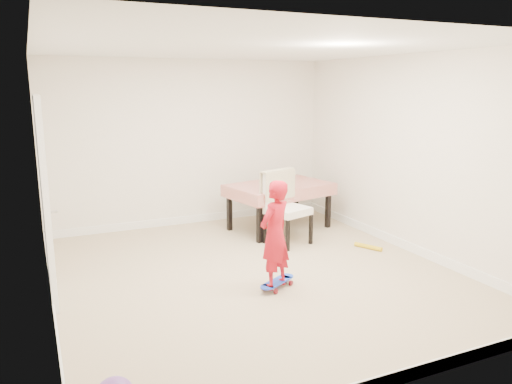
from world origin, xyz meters
name	(u,v)px	position (x,y,z in m)	size (l,w,h in m)	color
ground	(255,274)	(0.00, 0.00, 0.00)	(5.00, 5.00, 0.00)	tan
ceiling	(255,49)	(0.00, 0.00, 2.58)	(4.50, 5.00, 0.04)	white
wall_back	(191,143)	(0.00, 2.48, 1.30)	(4.50, 0.04, 2.60)	white
wall_front	(402,218)	(0.00, -2.48, 1.30)	(4.50, 0.04, 2.60)	white
wall_left	(43,181)	(-2.23, 0.00, 1.30)	(0.04, 5.00, 2.60)	white
wall_right	(409,155)	(2.23, 0.00, 1.30)	(0.04, 5.00, 2.60)	white
door	(45,203)	(-2.22, 0.30, 1.02)	(0.10, 0.94, 2.11)	white
baseboard_back	(193,219)	(0.00, 2.49, 0.06)	(4.50, 0.02, 0.12)	white
baseboard_front	(393,379)	(0.00, -2.49, 0.06)	(4.50, 0.02, 0.12)	white
baseboard_left	(53,302)	(-2.24, 0.00, 0.06)	(0.02, 5.00, 0.12)	white
baseboard_right	(404,245)	(2.24, 0.00, 0.06)	(0.02, 5.00, 0.12)	white
dining_table	(279,206)	(1.13, 1.59, 0.36)	(1.53, 0.96, 0.71)	red
dining_chair	(288,208)	(0.90, 0.87, 0.52)	(0.56, 0.64, 1.04)	beige
skateboard	(277,284)	(0.05, -0.48, 0.04)	(0.54, 0.19, 0.08)	blue
child	(275,238)	(0.00, -0.51, 0.59)	(0.43, 0.28, 1.19)	red
foam_toy	(368,247)	(1.80, 0.21, 0.03)	(0.06, 0.06, 0.40)	gold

